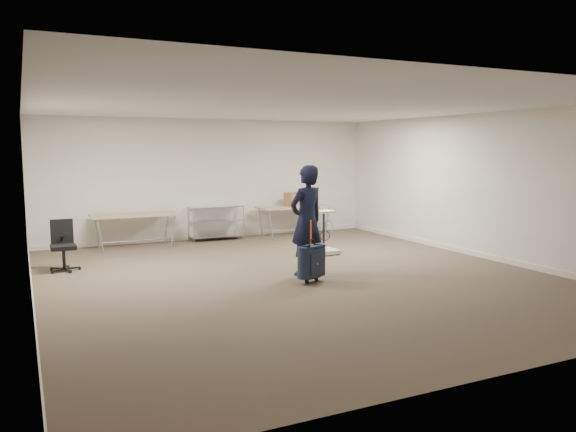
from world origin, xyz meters
TOP-DOWN VIEW (x-y plane):
  - ground at (0.00, 0.00)m, footprint 9.00×9.00m
  - room_shell at (0.00, 1.38)m, footprint 8.00×9.00m
  - folding_table_left at (-1.90, 3.95)m, footprint 1.80×0.75m
  - folding_table_right at (1.90, 3.95)m, footprint 1.80×0.75m
  - wire_shelf at (0.00, 4.20)m, footprint 1.22×0.47m
  - person at (0.23, 0.07)m, footprint 0.76×0.60m
  - suitcase at (0.04, -0.47)m, footprint 0.42×0.33m
  - office_chair at (-3.45, 2.17)m, footprint 0.54×0.54m
  - equipment_cart at (1.42, 1.55)m, footprint 0.51×0.51m
  - cardboard_box at (1.96, 4.04)m, footprint 0.50×0.42m

SIDE VIEW (x-z plane):
  - ground at x=0.00m, z-range 0.00..0.00m
  - room_shell at x=0.00m, z-range -4.45..4.55m
  - equipment_cart at x=1.42m, z-range -0.21..0.67m
  - office_chair at x=-3.45m, z-range -0.17..0.71m
  - suitcase at x=0.04m, z-range -0.16..0.84m
  - wire_shelf at x=0.00m, z-range 0.04..0.84m
  - folding_table_left at x=-1.90m, z-range 0.31..1.04m
  - folding_table_right at x=1.90m, z-range 0.31..1.04m
  - cardboard_box at x=1.96m, z-range 0.73..1.06m
  - person at x=0.23m, z-range 0.00..1.85m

